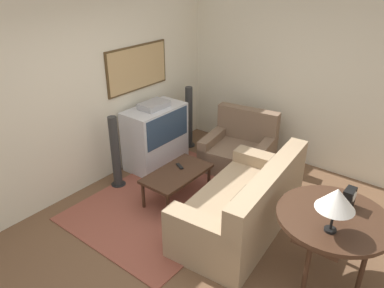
# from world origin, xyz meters

# --- Properties ---
(ground_plane) EXTENTS (12.00, 12.00, 0.00)m
(ground_plane) POSITION_xyz_m (0.00, 0.00, 0.00)
(ground_plane) COLOR brown
(wall_back) EXTENTS (12.00, 0.10, 2.70)m
(wall_back) POSITION_xyz_m (0.02, 2.13, 1.35)
(wall_back) COLOR beige
(wall_back) RESTS_ON ground_plane
(wall_right) EXTENTS (0.06, 12.00, 2.70)m
(wall_right) POSITION_xyz_m (2.63, 0.00, 1.35)
(wall_right) COLOR beige
(wall_right) RESTS_ON ground_plane
(area_rug) EXTENTS (2.59, 1.87, 0.01)m
(area_rug) POSITION_xyz_m (0.46, 0.90, 0.01)
(area_rug) COLOR brown
(area_rug) RESTS_ON ground_plane
(tv) EXTENTS (1.00, 0.54, 1.06)m
(tv) POSITION_xyz_m (1.10, 1.77, 0.50)
(tv) COLOR silver
(tv) RESTS_ON ground_plane
(couch) EXTENTS (1.96, 1.11, 0.93)m
(couch) POSITION_xyz_m (0.55, -0.19, 0.33)
(couch) COLOR #9E8466
(couch) RESTS_ON ground_plane
(armchair) EXTENTS (1.02, 1.12, 0.89)m
(armchair) POSITION_xyz_m (1.85, 0.67, 0.28)
(armchair) COLOR brown
(armchair) RESTS_ON ground_plane
(coffee_table) EXTENTS (0.97, 0.53, 0.43)m
(coffee_table) POSITION_xyz_m (0.54, 0.85, 0.38)
(coffee_table) COLOR #3D2619
(coffee_table) RESTS_ON ground_plane
(console_table) EXTENTS (1.08, 1.08, 0.80)m
(console_table) POSITION_xyz_m (0.37, -1.27, 0.73)
(console_table) COLOR #3D2619
(console_table) RESTS_ON ground_plane
(table_lamp) EXTENTS (0.34, 0.34, 0.45)m
(table_lamp) POSITION_xyz_m (0.13, -1.31, 1.14)
(table_lamp) COLOR black
(table_lamp) RESTS_ON console_table
(mantel_clock) EXTENTS (0.16, 0.10, 0.20)m
(mantel_clock) POSITION_xyz_m (0.60, -1.32, 0.90)
(mantel_clock) COLOR black
(mantel_clock) RESTS_ON console_table
(remote) EXTENTS (0.11, 0.16, 0.02)m
(remote) POSITION_xyz_m (0.68, 0.92, 0.44)
(remote) COLOR black
(remote) RESTS_ON coffee_table
(speaker_tower_left) EXTENTS (0.21, 0.21, 1.09)m
(speaker_tower_left) POSITION_xyz_m (0.27, 1.77, 0.52)
(speaker_tower_left) COLOR black
(speaker_tower_left) RESTS_ON ground_plane
(speaker_tower_right) EXTENTS (0.21, 0.21, 1.09)m
(speaker_tower_right) POSITION_xyz_m (1.94, 1.77, 0.52)
(speaker_tower_right) COLOR black
(speaker_tower_right) RESTS_ON ground_plane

